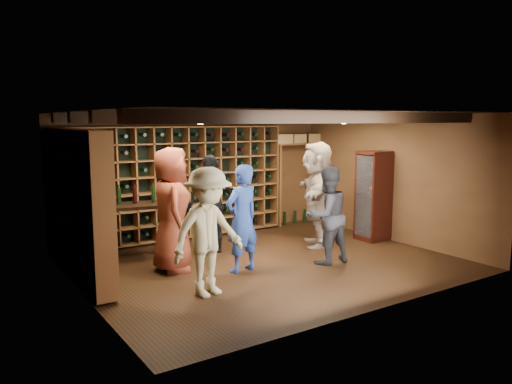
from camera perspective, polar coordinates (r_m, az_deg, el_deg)
ground at (r=8.49m, az=1.21°, el=-8.08°), size 6.00×6.00×0.00m
room_shell at (r=8.19m, az=1.06°, el=8.47°), size 6.00×6.00×6.00m
wine_rack_back at (r=10.00m, az=-8.86°, el=1.04°), size 4.65×0.30×2.20m
wine_rack_left at (r=7.85m, az=-19.67°, el=-1.31°), size 0.30×2.65×2.20m
crate_shelf at (r=11.48m, az=4.60°, el=4.12°), size 1.20×0.32×2.07m
display_cabinet at (r=10.20m, az=13.25°, el=-0.62°), size 0.55×0.50×1.75m
man_blue_shirt at (r=7.83m, az=-1.61°, el=-3.06°), size 0.69×0.51×1.70m
man_grey_suit at (r=8.39m, az=8.13°, el=-2.67°), size 0.82×0.65×1.62m
guest_red_floral at (r=7.97m, az=-9.62°, el=-2.01°), size 0.87×1.10×1.97m
guest_woman_black at (r=8.96m, az=-5.05°, el=-1.42°), size 1.10×0.60×1.78m
guest_khaki at (r=6.80m, az=-5.51°, el=-4.59°), size 1.24×0.84×1.76m
guest_beige at (r=9.50m, az=6.96°, el=-0.25°), size 1.53×1.85×1.99m
tasting_table at (r=8.79m, az=-13.26°, el=-2.11°), size 1.38×0.89×1.24m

